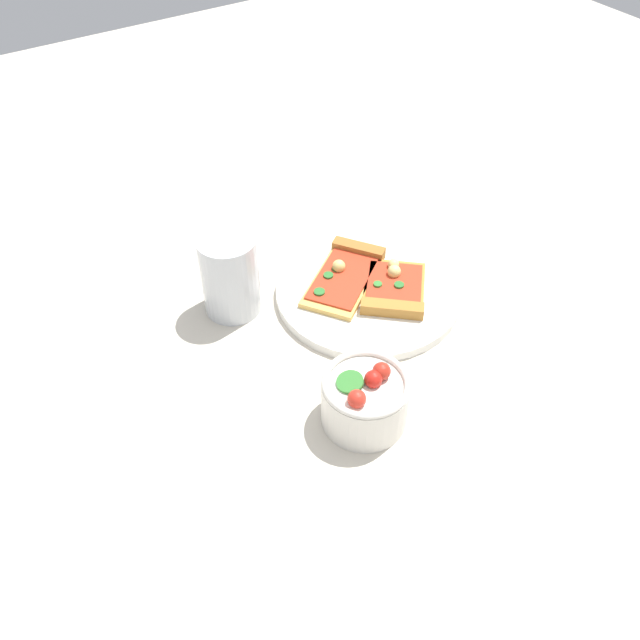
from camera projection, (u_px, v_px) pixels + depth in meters
name	position (u px, v px, depth m)	size (l,w,h in m)	color
ground_plane	(398.00, 310.00, 0.95)	(2.40, 2.40, 0.00)	beige
plate	(368.00, 292.00, 0.97)	(0.27, 0.27, 0.01)	white
pizza_slice_near	(346.00, 273.00, 0.98)	(0.17, 0.15, 0.03)	#E5B256
pizza_slice_far	(394.00, 290.00, 0.95)	(0.14, 0.14, 0.03)	gold
salad_bowl	(365.00, 399.00, 0.79)	(0.10, 0.10, 0.08)	white
soda_glass	(230.00, 276.00, 0.92)	(0.08, 0.08, 0.12)	silver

